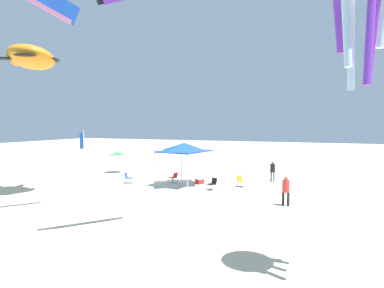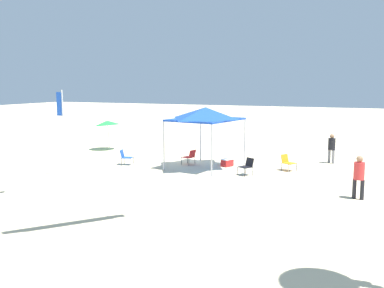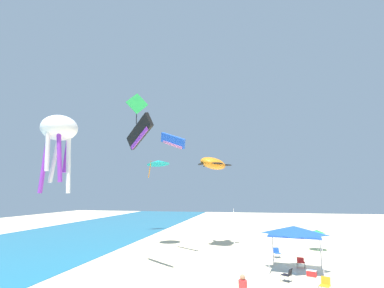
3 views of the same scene
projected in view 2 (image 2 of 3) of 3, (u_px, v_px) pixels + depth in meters
name	position (u px, v px, depth m)	size (l,w,h in m)	color
ground	(191.00, 162.00, 25.02)	(120.00, 120.00, 0.10)	beige
canopy_tent	(206.00, 114.00, 22.69)	(3.44, 3.94, 3.16)	#B7B7BC
beach_umbrella	(107.00, 123.00, 29.04)	(1.73, 1.71, 2.04)	silver
folding_chair_facing_ocean	(247.00, 165.00, 21.22)	(0.76, 0.80, 0.82)	black
folding_chair_near_cooler	(190.00, 156.00, 23.89)	(0.74, 0.66, 0.82)	black
folding_chair_left_of_tent	(125.00, 156.00, 23.85)	(0.74, 0.67, 0.82)	black
folding_chair_right_of_tent	(287.00, 161.00, 22.25)	(0.79, 0.74, 0.82)	black
cooler_box	(227.00, 163.00, 23.45)	(0.62, 0.73, 0.40)	red
banner_flag	(62.00, 125.00, 20.64)	(0.36, 0.06, 4.07)	silver
person_beachcomber	(359.00, 174.00, 16.72)	(0.43, 0.40, 1.68)	black
person_far_stroller	(332.00, 146.00, 24.26)	(0.39, 0.39, 1.63)	slate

